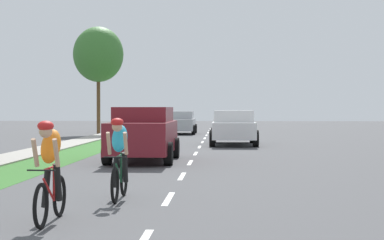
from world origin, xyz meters
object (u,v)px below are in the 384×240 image
(cyclist_trailing, at_px, (119,158))
(sedan_silver, at_px, (181,122))
(suv_maroon, at_px, (144,133))
(pickup_white, at_px, (233,127))
(cyclist_lead, at_px, (50,170))
(street_tree_far, at_px, (98,55))

(cyclist_trailing, xyz_separation_m, sedan_silver, (-0.81, 30.10, -0.04))
(suv_maroon, height_order, pickup_white, suv_maroon)
(cyclist_lead, bearing_deg, cyclist_trailing, 75.12)
(cyclist_lead, distance_m, street_tree_far, 32.86)
(cyclist_lead, relative_size, street_tree_far, 0.24)
(suv_maroon, xyz_separation_m, pickup_white, (3.12, 9.18, -0.12))
(street_tree_far, bearing_deg, cyclist_lead, -79.97)
(cyclist_trailing, relative_size, pickup_white, 0.34)
(pickup_white, bearing_deg, street_tree_far, 126.86)
(sedan_silver, bearing_deg, cyclist_trailing, -88.45)
(sedan_silver, bearing_deg, suv_maroon, -89.51)
(cyclist_lead, distance_m, pickup_white, 20.55)
(cyclist_lead, xyz_separation_m, sedan_silver, (-0.16, 32.57, -0.04))
(cyclist_lead, relative_size, suv_maroon, 0.37)
(suv_maroon, relative_size, pickup_white, 0.92)
(cyclist_trailing, xyz_separation_m, pickup_white, (2.49, 17.83, 0.02))
(cyclist_lead, distance_m, suv_maroon, 11.12)
(suv_maroon, distance_m, pickup_white, 9.70)
(cyclist_trailing, height_order, suv_maroon, suv_maroon)
(cyclist_lead, relative_size, cyclist_trailing, 1.00)
(cyclist_trailing, distance_m, street_tree_far, 30.58)
(cyclist_trailing, xyz_separation_m, suv_maroon, (-0.63, 8.65, 0.14))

